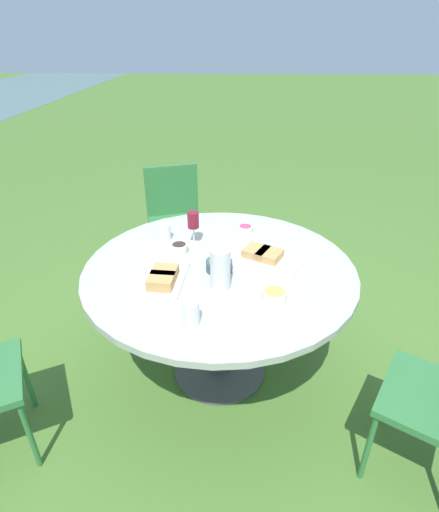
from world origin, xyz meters
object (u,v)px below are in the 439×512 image
object	(u,v)px
water_pitcher	(220,269)
wine_glass	(193,221)
dining_table	(220,282)
chair_near_left	(175,212)

from	to	relation	value
water_pitcher	wine_glass	world-z (taller)	water_pitcher
dining_table	chair_near_left	size ratio (longest dim) A/B	1.61
wine_glass	chair_near_left	bearing A→B (deg)	14.56
dining_table	chair_near_left	bearing A→B (deg)	18.58
chair_near_left	water_pitcher	distance (m)	1.54
dining_table	water_pitcher	distance (m)	0.28
chair_near_left	wine_glass	xyz separation A→B (m)	(-0.99, -0.26, 0.37)
dining_table	chair_near_left	xyz separation A→B (m)	(1.24, 0.42, -0.13)
dining_table	water_pitcher	world-z (taller)	water_pitcher
dining_table	chair_near_left	distance (m)	1.32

